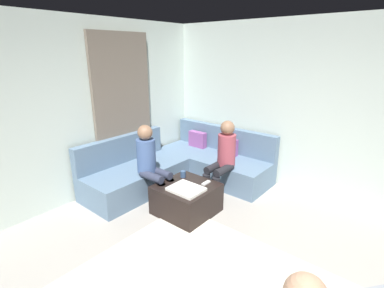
{
  "coord_description": "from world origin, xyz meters",
  "views": [
    {
      "loc": [
        1.05,
        -1.6,
        2.23
      ],
      "look_at": [
        -1.63,
        1.63,
        0.85
      ],
      "focal_mm": 26.96,
      "sensor_mm": 36.0,
      "label": 1
    }
  ],
  "objects": [
    {
      "name": "ottoman",
      "position": [
        -1.34,
        1.16,
        0.21
      ],
      "size": [
        0.76,
        0.76,
        0.42
      ],
      "primitive_type": "cube",
      "color": "black",
      "rests_on": "ground_plane"
    },
    {
      "name": "curtain_panel",
      "position": [
        -2.84,
        1.3,
        1.25
      ],
      "size": [
        0.06,
        1.1,
        2.5
      ],
      "primitive_type": "cube",
      "color": "#726659",
      "rests_on": "ground_plane"
    },
    {
      "name": "person_on_couch_side",
      "position": [
        -1.93,
        1.05,
        0.66
      ],
      "size": [
        0.6,
        0.3,
        1.2
      ],
      "rotation": [
        0.0,
        0.0,
        -1.57
      ],
      "color": "#2D3347",
      "rests_on": "ground_plane"
    },
    {
      "name": "person_on_couch_back",
      "position": [
        -1.25,
        1.93,
        0.66
      ],
      "size": [
        0.3,
        0.6,
        1.2
      ],
      "rotation": [
        0.0,
        0.0,
        3.14
      ],
      "color": "black",
      "rests_on": "ground_plane"
    },
    {
      "name": "game_remote",
      "position": [
        -1.16,
        1.38,
        0.43
      ],
      "size": [
        0.05,
        0.15,
        0.02
      ],
      "primitive_type": "cube",
      "color": "white",
      "rests_on": "ottoman"
    },
    {
      "name": "folded_blanket",
      "position": [
        -1.24,
        1.04,
        0.44
      ],
      "size": [
        0.44,
        0.36,
        0.04
      ],
      "primitive_type": "cube",
      "color": "white",
      "rests_on": "ottoman"
    },
    {
      "name": "wall_back",
      "position": [
        0.0,
        2.94,
        1.35
      ],
      "size": [
        6.0,
        0.12,
        2.7
      ],
      "primitive_type": "cube",
      "color": "silver",
      "rests_on": "ground_plane"
    },
    {
      "name": "sectional_couch",
      "position": [
        -2.08,
        1.88,
        0.28
      ],
      "size": [
        2.1,
        2.55,
        0.87
      ],
      "color": "slate",
      "rests_on": "ground_plane"
    },
    {
      "name": "coffee_mug",
      "position": [
        -1.56,
        1.34,
        0.47
      ],
      "size": [
        0.08,
        0.08,
        0.1
      ],
      "primitive_type": "cylinder",
      "color": "#334C72",
      "rests_on": "ottoman"
    },
    {
      "name": "wall_left",
      "position": [
        -2.94,
        0.0,
        1.35
      ],
      "size": [
        0.12,
        6.0,
        2.7
      ],
      "primitive_type": "cube",
      "color": "silver",
      "rests_on": "ground_plane"
    }
  ]
}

